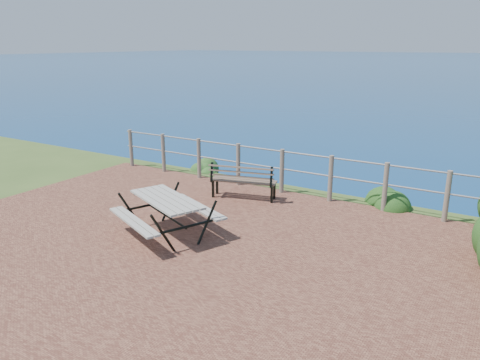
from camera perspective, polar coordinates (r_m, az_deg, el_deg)
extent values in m
cube|color=brown|center=(8.00, -5.84, -7.94)|extent=(10.00, 7.00, 0.12)
cylinder|color=#6B5B4C|center=(13.15, -13.14, 3.84)|extent=(0.10, 0.10, 1.00)
cylinder|color=#6B5B4C|center=(12.39, -9.32, 3.29)|extent=(0.10, 0.10, 1.00)
cylinder|color=#6B5B4C|center=(11.69, -5.02, 2.66)|extent=(0.10, 0.10, 1.00)
cylinder|color=#6B5B4C|center=(11.06, -0.21, 1.93)|extent=(0.10, 0.10, 1.00)
cylinder|color=#6B5B4C|center=(10.52, 5.13, 1.10)|extent=(0.10, 0.10, 1.00)
cylinder|color=#6B5B4C|center=(10.09, 10.99, 0.18)|extent=(0.10, 0.10, 1.00)
cylinder|color=#6B5B4C|center=(9.77, 17.29, -0.81)|extent=(0.10, 0.10, 1.00)
cylinder|color=#6B5B4C|center=(9.58, 23.93, -1.84)|extent=(0.10, 0.10, 1.00)
cylinder|color=slate|center=(10.41, 5.20, 3.49)|extent=(9.40, 0.04, 0.04)
cylinder|color=slate|center=(10.51, 5.14, 1.36)|extent=(9.40, 0.04, 0.04)
cube|color=gray|center=(8.20, -8.97, -2.34)|extent=(1.73, 1.24, 0.04)
cube|color=gray|center=(8.29, -8.89, -4.08)|extent=(1.57, 0.85, 0.04)
cube|color=gray|center=(8.29, -8.89, -4.08)|extent=(1.57, 0.85, 0.04)
cylinder|color=black|center=(8.31, -8.87, -4.37)|extent=(1.28, 0.58, 0.04)
cube|color=brown|center=(10.12, 0.44, -0.10)|extent=(1.47, 0.71, 0.03)
cube|color=brown|center=(10.05, 0.45, 1.26)|extent=(1.40, 0.47, 0.32)
cube|color=black|center=(10.17, 0.44, -1.16)|extent=(0.06, 0.06, 0.39)
cube|color=black|center=(10.17, 0.44, -1.16)|extent=(0.06, 0.06, 0.39)
cube|color=black|center=(10.17, 0.44, -1.16)|extent=(0.06, 0.06, 0.39)
cube|color=black|center=(10.17, 0.44, -1.16)|extent=(0.06, 0.06, 0.39)
ellipsoid|color=#234F1D|center=(12.62, -4.19, 1.27)|extent=(0.69, 0.69, 0.40)
ellipsoid|color=#134015|center=(10.30, 16.92, -2.94)|extent=(0.85, 0.85, 0.63)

